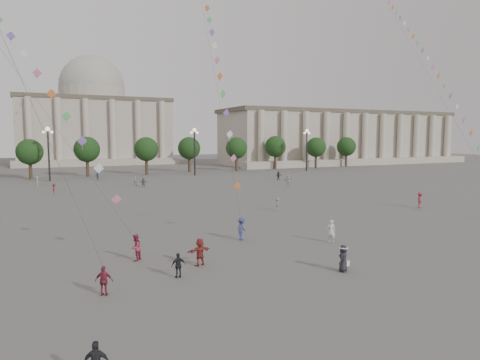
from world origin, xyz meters
name	(u,v)px	position (x,y,z in m)	size (l,w,h in m)	color
ground	(330,273)	(0.00, 0.00, 0.00)	(360.00, 360.00, 0.00)	#504E4B
hall_east	(342,138)	(75.00, 93.89, 8.43)	(84.00, 26.22, 17.20)	#A59D8A
hall_central	(94,120)	(0.00, 129.22, 14.23)	(48.30, 34.30, 35.50)	#A59D8A
tree_row	(120,151)	(0.00, 78.00, 5.39)	(137.12, 5.12, 8.00)	#3D291E
lamp_post_mid_west	(48,144)	(-15.00, 70.00, 7.35)	(2.00, 0.90, 10.65)	#262628
lamp_post_mid_east	(194,143)	(15.00, 70.00, 7.35)	(2.00, 0.90, 10.65)	#262628
lamp_post_far_east	(307,142)	(45.00, 70.00, 7.35)	(2.00, 0.90, 10.65)	#262628
person_crowd_0	(98,176)	(-6.23, 68.00, 0.85)	(1.00, 0.41, 1.70)	navy
person_crowd_4	(135,181)	(-1.47, 54.27, 0.84)	(1.56, 0.50, 1.68)	#BABBB6
person_crowd_6	(277,204)	(8.63, 21.68, 0.77)	(1.00, 0.57, 1.55)	slate
person_crowd_7	(288,180)	(23.37, 43.39, 0.94)	(1.75, 0.56, 1.89)	beige
person_crowd_8	(420,200)	(25.47, 16.05, 0.97)	(1.25, 0.72, 1.93)	maroon
person_crowd_9	(278,176)	(27.13, 53.35, 0.85)	(1.57, 0.50, 1.69)	black
person_crowd_10	(37,181)	(-17.14, 62.27, 0.85)	(0.62, 0.41, 1.69)	#B6B5B1
person_crowd_12	(143,182)	(-0.40, 52.55, 0.78)	(1.45, 0.46, 1.56)	#5E5E62
person_crowd_13	(331,231)	(4.97, 6.53, 0.95)	(0.69, 0.45, 1.89)	silver
person_crowd_17	(54,189)	(-14.79, 48.52, 0.81)	(1.05, 0.60, 1.62)	maroon
tourist_0	(104,281)	(-13.53, 2.13, 0.83)	(0.97, 0.40, 1.65)	maroon
tourist_2	(200,252)	(-6.93, 5.12, 0.93)	(1.73, 0.55, 1.86)	maroon
tourist_4	(178,265)	(-8.97, 3.30, 0.77)	(0.91, 0.38, 1.55)	black
kite_flyer_0	(136,248)	(-10.63, 8.08, 0.94)	(0.91, 0.71, 1.88)	#9C2A46
kite_flyer_1	(242,229)	(-1.34, 10.39, 0.96)	(1.24, 0.71, 1.91)	navy
hat_person	(343,258)	(1.00, -0.03, 0.91)	(1.01, 0.92, 1.74)	black
kite_train_east	(420,51)	(34.47, 25.28, 21.18)	(14.63, 34.76, 52.48)	#3F3F3F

